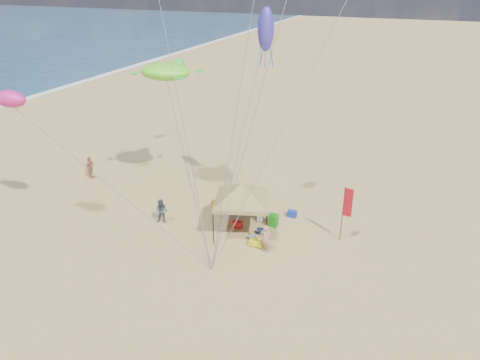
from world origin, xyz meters
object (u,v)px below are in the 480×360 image
at_px(person_near_b, 162,211).
at_px(cooler_red, 237,224).
at_px(chair_green, 273,220).
at_px(beach_cart, 258,243).
at_px(person_near_c, 260,207).
at_px(cooler_blue, 292,214).
at_px(chair_yellow, 217,205).
at_px(person_far_a, 90,168).
at_px(feather_flag, 346,206).
at_px(canopy_tent, 242,185).
at_px(person_near_a, 265,238).

bearing_deg(person_near_b, cooler_red, 2.46).
relative_size(chair_green, beach_cart, 0.78).
relative_size(person_near_b, person_near_c, 0.80).
distance_m(cooler_blue, chair_yellow, 4.70).
distance_m(person_near_c, person_far_a, 13.48).
bearing_deg(beach_cart, feather_flag, 29.02).
bearing_deg(cooler_blue, chair_green, -115.96).
bearing_deg(person_near_c, chair_yellow, -0.03).
height_order(beach_cart, person_far_a, person_far_a).
height_order(person_near_b, person_near_c, person_near_c).
bearing_deg(canopy_tent, chair_yellow, 143.64).
height_order(feather_flag, person_near_c, feather_flag).
xyz_separation_m(canopy_tent, person_far_a, (-12.86, 2.74, -2.14)).
relative_size(chair_yellow, person_near_b, 0.46).
bearing_deg(person_near_b, canopy_tent, -3.08).
height_order(chair_yellow, beach_cart, chair_yellow).
relative_size(cooler_red, cooler_blue, 1.00).
xyz_separation_m(cooler_red, cooler_blue, (2.57, 2.45, 0.00)).
xyz_separation_m(chair_green, person_near_a, (0.47, -2.75, 0.46)).
relative_size(cooler_red, person_near_a, 0.33).
distance_m(chair_yellow, person_far_a, 10.48).
xyz_separation_m(person_near_b, person_near_c, (5.30, 2.37, 0.19)).
xyz_separation_m(feather_flag, cooler_red, (-5.96, -0.89, -1.99)).
height_order(cooler_red, person_near_b, person_near_b).
bearing_deg(person_near_b, person_far_a, 142.79).
bearing_deg(beach_cart, person_near_a, -31.68).
xyz_separation_m(cooler_blue, chair_green, (-0.71, -1.46, 0.16)).
distance_m(feather_flag, person_near_c, 5.13).
bearing_deg(person_near_b, feather_flag, -1.73).
xyz_separation_m(feather_flag, person_far_a, (-18.40, 1.48, -1.37)).
distance_m(cooler_red, chair_green, 2.12).
height_order(canopy_tent, person_far_a, canopy_tent).
relative_size(canopy_tent, cooler_blue, 10.14).
height_order(cooler_blue, person_far_a, person_far_a).
bearing_deg(chair_green, chair_yellow, 173.66).
height_order(feather_flag, person_near_a, feather_flag).
relative_size(cooler_red, person_near_c, 0.28).
relative_size(canopy_tent, chair_yellow, 7.82).
bearing_deg(person_near_b, person_near_c, 10.70).
distance_m(canopy_tent, person_far_a, 13.32).
xyz_separation_m(cooler_red, beach_cart, (1.79, -1.42, 0.01)).
distance_m(chair_green, person_near_a, 2.83).
bearing_deg(person_near_a, cooler_red, -37.49).
height_order(chair_yellow, person_far_a, person_far_a).
xyz_separation_m(chair_yellow, beach_cart, (3.80, -2.85, -0.15)).
height_order(person_near_c, person_far_a, person_near_c).
relative_size(cooler_red, chair_yellow, 0.77).
bearing_deg(person_far_a, person_near_a, -111.11).
xyz_separation_m(chair_yellow, person_near_b, (-2.30, -2.65, 0.41)).
bearing_deg(chair_green, cooler_blue, 64.04).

